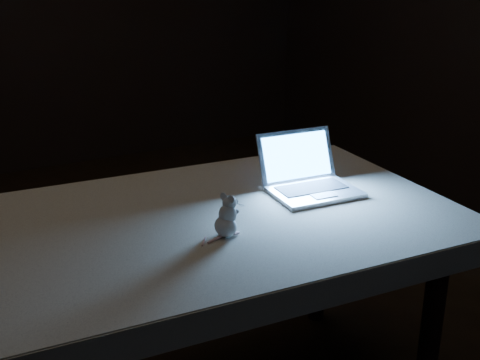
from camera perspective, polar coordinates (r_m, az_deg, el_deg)
floor at (r=2.46m, az=-8.92°, el=-16.06°), size 5.00×5.00×0.00m
table at (r=2.00m, az=-1.41°, el=-12.72°), size 1.38×0.94×0.71m
tablecloth at (r=1.86m, az=1.33°, el=-4.27°), size 1.42×0.95×0.08m
laptop at (r=1.96m, az=7.23°, el=1.24°), size 0.30×0.27×0.19m
plush_mouse at (r=1.66m, az=-1.38°, el=-3.41°), size 0.11×0.11×0.12m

